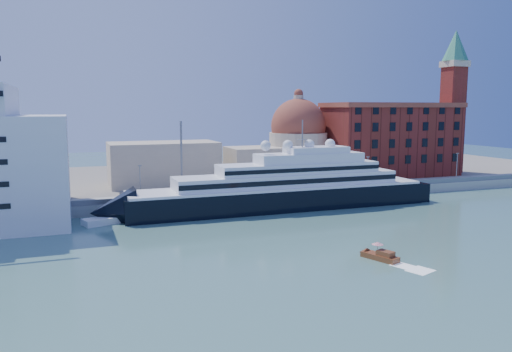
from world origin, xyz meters
name	(u,v)px	position (x,y,z in m)	size (l,w,h in m)	color
ground	(322,232)	(0.00, 0.00, 0.00)	(400.00, 400.00, 0.00)	#3D6A65
quay	(259,196)	(0.00, 34.00, 1.25)	(180.00, 10.00, 2.50)	gray
land	(216,177)	(0.00, 75.00, 1.00)	(260.00, 72.00, 2.00)	slate
quay_fence	(266,192)	(0.00, 29.50, 3.10)	(180.00, 0.10, 1.20)	slate
superyacht	(271,192)	(-1.07, 23.00, 4.20)	(81.35, 11.28, 24.31)	black
service_barge	(112,219)	(-37.09, 21.98, 0.72)	(11.80, 7.32, 2.52)	white
water_taxi	(381,256)	(0.22, -19.22, 0.69)	(3.99, 6.38, 2.88)	maroon
warehouse	(391,139)	(52.00, 52.00, 13.79)	(43.00, 19.00, 23.25)	maroon
campanile	(453,92)	(76.00, 52.00, 28.76)	(8.40, 8.40, 47.00)	maroon
church	(251,150)	(6.39, 57.72, 10.91)	(66.00, 18.00, 25.50)	beige
lamp_posts	(212,165)	(-12.67, 32.27, 9.84)	(120.80, 2.40, 18.00)	slate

